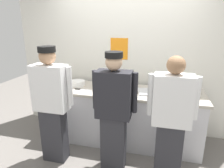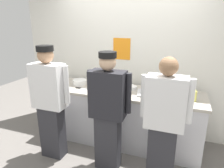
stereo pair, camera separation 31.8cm
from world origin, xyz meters
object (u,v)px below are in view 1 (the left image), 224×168
Objects in this scene: plate_stack_rear at (130,87)px; squeeze_bottle_primary at (195,92)px; chef_center at (114,110)px; sheet_tray at (153,92)px; chefs_knife at (82,89)px; chef_near_left at (52,103)px; mixing_bowl_steel at (112,87)px; ramekin_yellow_sauce at (178,90)px; chef_far_right at (171,118)px; plate_stack_front at (78,83)px; deli_cup at (122,92)px; ramekin_orange_sauce at (173,92)px.

plate_stack_rear is 1.21× the size of squeeze_bottle_primary.
chef_center is 9.07× the size of squeeze_bottle_primary.
sheet_tray reaches higher than chefs_knife.
sheet_tray is at bearing 28.15° from chef_near_left.
chef_center is at bearing -74.51° from mixing_bowl_steel.
mixing_bowl_steel is at bearing -168.19° from ramekin_yellow_sauce.
chef_far_right is 18.05× the size of ramekin_yellow_sauce.
sheet_tray is at bearing 55.78° from chef_center.
plate_stack_front is at bearing -176.12° from plate_stack_rear.
chef_far_right reaches higher than mixing_bowl_steel.
ramekin_yellow_sauce is (1.68, 0.87, 0.05)m from chef_near_left.
chef_near_left reaches higher than chefs_knife.
plate_stack_rear is 0.97m from squeeze_bottle_primary.
sheet_tray is (0.37, -0.13, -0.01)m from plate_stack_rear.
plate_stack_rear is at bearing 33.18° from mixing_bowl_steel.
plate_stack_front is (-0.80, 0.73, 0.09)m from chef_center.
ramekin_yellow_sauce is at bearing 82.23° from chef_far_right.
plate_stack_rear is at bearing -176.65° from ramekin_yellow_sauce.
mixing_bowl_steel is at bearing 143.25° from chef_far_right.
chef_center reaches higher than plate_stack_rear.
chef_near_left reaches higher than chef_center.
chef_near_left is 1.03× the size of chef_center.
chefs_knife is at bearing 173.55° from deli_cup.
squeeze_bottle_primary reaches higher than sheet_tray.
plate_stack_rear is at bearing 3.88° from plate_stack_front.
chef_center reaches higher than plate_stack_front.
plate_stack_front is at bearing 179.37° from ramekin_orange_sauce.
deli_cup is at bearing -101.22° from plate_stack_rear.
sheet_tray is (1.25, -0.07, -0.03)m from plate_stack_front.
chef_near_left is at bearing -151.85° from sheet_tray.
deli_cup is (-0.44, -0.21, 0.03)m from sheet_tray.
ramekin_yellow_sauce is 0.97× the size of deli_cup.
squeeze_bottle_primary reaches higher than ramekin_orange_sauce.
chefs_knife is (-1.68, -0.05, -0.08)m from squeeze_bottle_primary.
ramekin_yellow_sauce is at bearing 58.13° from ramekin_orange_sauce.
chef_center reaches higher than deli_cup.
chefs_knife is (-1.36, 0.56, 0.07)m from chef_far_right.
chefs_knife is (0.15, -0.20, -0.04)m from plate_stack_front.
mixing_bowl_steel is 1.20m from squeeze_bottle_primary.
squeeze_bottle_primary is at bearing 7.23° from deli_cup.
chefs_knife is (-0.73, -0.26, -0.02)m from plate_stack_rear.
chef_near_left reaches higher than ramekin_orange_sauce.
squeeze_bottle_primary is at bearing -50.72° from ramekin_yellow_sauce.
plate_stack_front is 2.73× the size of ramekin_yellow_sauce.
chef_far_right is 8.99× the size of squeeze_bottle_primary.
ramekin_orange_sauce is (1.55, -0.02, -0.02)m from plate_stack_front.
ramekin_yellow_sauce is (0.12, 0.86, 0.09)m from chef_far_right.
squeeze_bottle_primary is (1.88, 0.62, 0.11)m from chef_near_left.
sheet_tray is at bearing 25.56° from deli_cup.
plate_stack_front is at bearing 137.72° from chef_center.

